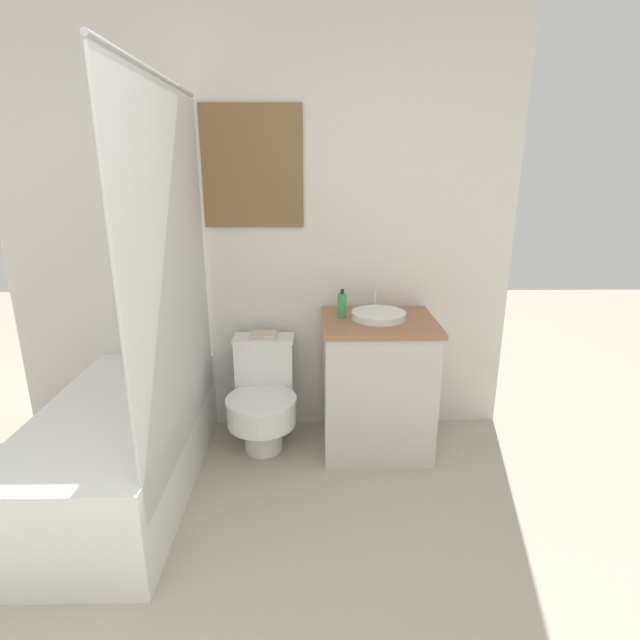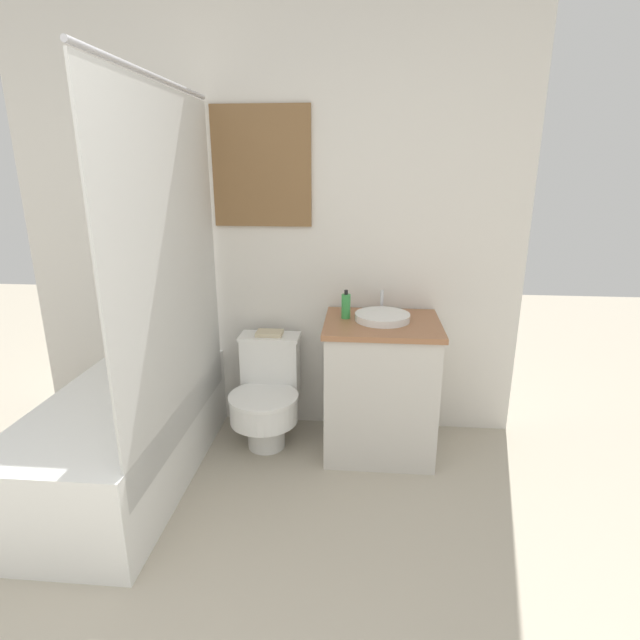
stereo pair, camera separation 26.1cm
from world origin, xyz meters
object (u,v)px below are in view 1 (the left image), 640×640
(sink, at_px, (378,315))
(soap_bottle, at_px, (342,305))
(toilet, at_px, (263,396))
(book_on_tank, at_px, (263,335))

(sink, xyz_separation_m, soap_bottle, (-0.20, 0.02, 0.05))
(toilet, bearing_deg, book_on_tank, 90.00)
(sink, xyz_separation_m, book_on_tank, (-0.66, 0.13, -0.16))
(toilet, distance_m, soap_bottle, 0.71)
(toilet, relative_size, sink, 1.87)
(toilet, height_order, soap_bottle, soap_bottle)
(toilet, distance_m, book_on_tank, 0.36)
(toilet, xyz_separation_m, sink, (0.66, 0.00, 0.50))
(soap_bottle, bearing_deg, sink, -6.65)
(soap_bottle, relative_size, book_on_tank, 1.04)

